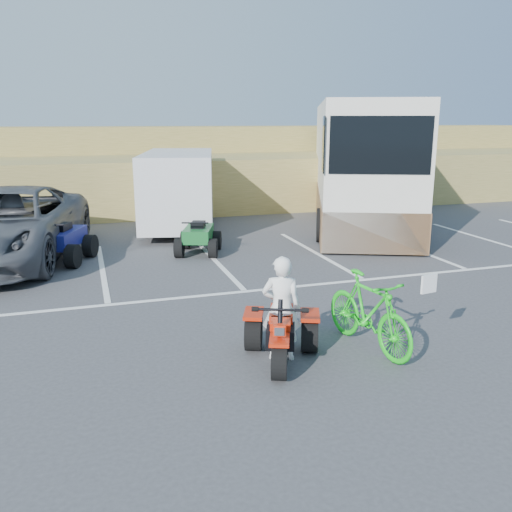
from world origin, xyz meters
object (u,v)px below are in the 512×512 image
object	(u,v)px
grey_pickup	(7,225)
quad_atv_blue	(64,262)
cargo_trailer	(179,188)
red_trike_atv	(280,362)
quad_atv_green	(199,253)
green_dirt_bike	(369,312)
rv_motorhome	(358,171)
rider	(281,308)

from	to	relation	value
grey_pickup	quad_atv_blue	bearing A→B (deg)	-12.18
cargo_trailer	quad_atv_blue	world-z (taller)	cargo_trailer
red_trike_atv	quad_atv_green	distance (m)	6.82
green_dirt_bike	quad_atv_blue	distance (m)	8.29
grey_pickup	quad_atv_green	bearing A→B (deg)	2.84
red_trike_atv	rv_motorhome	xyz separation A→B (m)	(6.52, 10.04, 1.67)
rider	cargo_trailer	distance (m)	10.17
quad_atv_blue	quad_atv_green	bearing A→B (deg)	19.35
red_trike_atv	green_dirt_bike	bearing A→B (deg)	24.78
red_trike_atv	grey_pickup	distance (m)	8.75
green_dirt_bike	grey_pickup	distance (m)	9.46
rider	green_dirt_bike	size ratio (longest dim) A/B	0.79
red_trike_atv	green_dirt_bike	size ratio (longest dim) A/B	0.77
rider	rv_motorhome	bearing A→B (deg)	-101.06
red_trike_atv	quad_atv_blue	world-z (taller)	quad_atv_blue
rv_motorhome	quad_atv_blue	bearing A→B (deg)	-139.45
quad_atv_blue	green_dirt_bike	bearing A→B (deg)	-34.52
green_dirt_bike	grey_pickup	xyz separation A→B (m)	(-5.80, 7.47, 0.30)
green_dirt_bike	rv_motorhome	size ratio (longest dim) A/B	0.18
red_trike_atv	rider	world-z (taller)	rider
cargo_trailer	rv_motorhome	world-z (taller)	rv_motorhome
quad_atv_green	green_dirt_bike	bearing A→B (deg)	-60.23
green_dirt_bike	quad_atv_green	size ratio (longest dim) A/B	1.36
red_trike_atv	rider	size ratio (longest dim) A/B	0.97
rv_motorhome	quad_atv_green	world-z (taller)	rv_motorhome
grey_pickup	rv_motorhome	bearing A→B (deg)	24.68
cargo_trailer	red_trike_atv	bearing A→B (deg)	-78.75
red_trike_atv	grey_pickup	world-z (taller)	grey_pickup
grey_pickup	quad_atv_green	size ratio (longest dim) A/B	4.47
quad_atv_blue	quad_atv_green	size ratio (longest dim) A/B	1.15
red_trike_atv	cargo_trailer	distance (m)	10.38
rider	cargo_trailer	bearing A→B (deg)	-69.71
green_dirt_bike	quad_atv_blue	size ratio (longest dim) A/B	1.19
green_dirt_bike	quad_atv_blue	world-z (taller)	green_dirt_bike
quad_atv_blue	red_trike_atv	bearing A→B (deg)	-43.80
rider	grey_pickup	xyz separation A→B (m)	(-4.43, 7.39, 0.12)
red_trike_atv	quad_atv_blue	bearing A→B (deg)	136.13
grey_pickup	quad_atv_green	xyz separation A→B (m)	(4.61, -0.72, -0.89)
grey_pickup	rv_motorhome	size ratio (longest dim) A/B	0.58
grey_pickup	quad_atv_blue	world-z (taller)	grey_pickup
cargo_trailer	rv_motorhome	size ratio (longest dim) A/B	0.50
rider	grey_pickup	bearing A→B (deg)	-37.01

